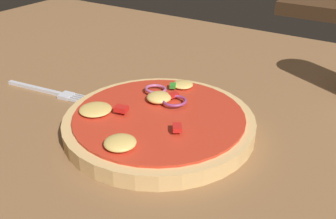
# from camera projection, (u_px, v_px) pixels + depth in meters

# --- Properties ---
(dining_table) EXTENTS (1.39, 1.01, 0.04)m
(dining_table) POSITION_uv_depth(u_px,v_px,m) (160.00, 164.00, 0.45)
(dining_table) COLOR brown
(dining_table) RESTS_ON ground
(pizza) EXTENTS (0.23, 0.23, 0.03)m
(pizza) POSITION_uv_depth(u_px,v_px,m) (158.00, 122.00, 0.48)
(pizza) COLOR tan
(pizza) RESTS_ON dining_table
(fork) EXTENTS (0.15, 0.03, 0.01)m
(fork) POSITION_uv_depth(u_px,v_px,m) (51.00, 92.00, 0.57)
(fork) COLOR silver
(fork) RESTS_ON dining_table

